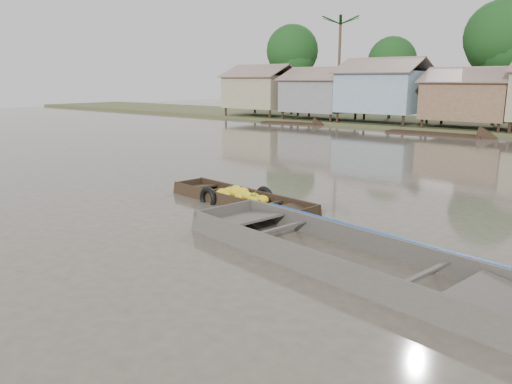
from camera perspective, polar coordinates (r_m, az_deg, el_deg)
The scene contains 3 objects.
ground at distance 11.80m, azimuth -2.73°, elevation -5.52°, with size 120.00×120.00×0.00m, color #4C453A.
banana_boat at distance 15.16m, azimuth -2.01°, elevation -0.79°, with size 5.46×1.92×0.77m.
viewer_boat at distance 10.50m, azimuth 9.81°, elevation -7.65°, with size 8.11×3.24×0.63m.
Camera 1 is at (7.57, -8.25, 3.70)m, focal length 35.00 mm.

